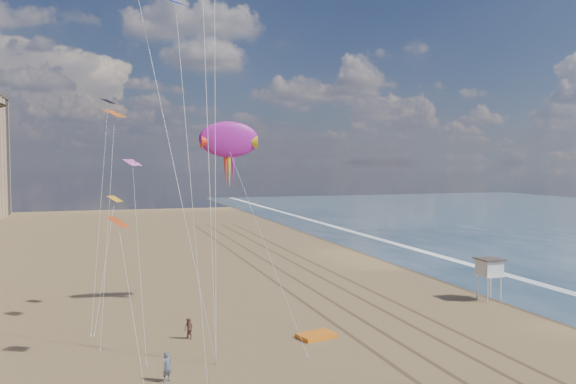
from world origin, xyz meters
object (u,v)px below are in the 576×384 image
object	(u,v)px
kite_flyer_b	(189,329)
show_kite	(229,140)
lifeguard_stand	(489,268)
kite_flyer_a	(167,367)
grounded_kite	(316,335)

from	to	relation	value
kite_flyer_b	show_kite	bearing A→B (deg)	114.59
lifeguard_stand	kite_flyer_a	bearing A→B (deg)	-161.04
show_kite	kite_flyer_b	world-z (taller)	show_kite
grounded_kite	kite_flyer_a	size ratio (longest dim) A/B	1.51
kite_flyer_a	kite_flyer_b	xyz separation A→B (m)	(2.15, 6.96, -0.10)
kite_flyer_b	grounded_kite	bearing A→B (deg)	38.57
grounded_kite	kite_flyer_b	world-z (taller)	kite_flyer_b
lifeguard_stand	kite_flyer_b	bearing A→B (deg)	-173.98
show_kite	kite_flyer_a	bearing A→B (deg)	-114.01
lifeguard_stand	show_kite	xyz separation A→B (m)	(-21.60, 5.31, 10.92)
grounded_kite	show_kite	distance (m)	17.50
grounded_kite	kite_flyer_a	world-z (taller)	kite_flyer_a
lifeguard_stand	grounded_kite	xyz separation A→B (m)	(-17.86, -5.05, -2.67)
grounded_kite	kite_flyer_a	bearing A→B (deg)	-170.40
kite_flyer_a	kite_flyer_b	world-z (taller)	kite_flyer_a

